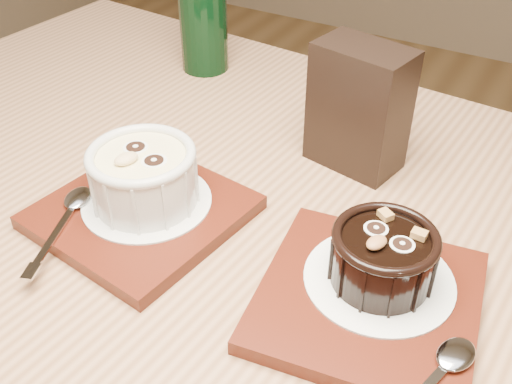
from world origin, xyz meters
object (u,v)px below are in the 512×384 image
table (238,301)px  condiment_stand (359,108)px  tray_left (142,212)px  green_bottle (202,2)px  ramekin_white (143,174)px  ramekin_dark (383,255)px  tray_right (368,300)px

table → condiment_stand: size_ratio=9.00×
tray_left → green_bottle: size_ratio=0.72×
ramekin_white → condiment_stand: 0.24m
table → ramekin_white: (-0.10, -0.01, 0.14)m
tray_left → green_bottle: bearing=113.3°
ramekin_white → condiment_stand: size_ratio=0.76×
ramekin_dark → condiment_stand: condiment_stand is taller
condiment_stand → green_bottle: 0.31m
tray_left → tray_right: 0.24m
ramekin_dark → green_bottle: size_ratio=0.36×
green_bottle → condiment_stand: bearing=-23.0°
green_bottle → ramekin_dark: bearing=-38.2°
tray_left → ramekin_dark: (0.24, 0.02, 0.04)m
table → condiment_stand: bearing=75.2°
green_bottle → tray_left: bearing=-66.7°
ramekin_dark → green_bottle: green_bottle is taller
table → tray_left: bearing=-166.9°
tray_left → tray_right: bearing=0.5°
table → condiment_stand: 0.24m
table → ramekin_white: 0.17m
ramekin_white → table: bearing=26.4°
table → ramekin_white: bearing=-171.6°
table → condiment_stand: (0.05, 0.18, 0.16)m
tray_left → condiment_stand: bearing=54.2°
tray_right → ramekin_dark: size_ratio=2.01×
ramekin_white → green_bottle: (-0.14, 0.31, 0.05)m
ramekin_white → ramekin_dark: size_ratio=1.19×
table → condiment_stand: condiment_stand is taller
tray_left → ramekin_dark: bearing=5.2°
green_bottle → tray_right: bearing=-40.1°
ramekin_white → tray_left: bearing=-77.6°
green_bottle → table: bearing=-51.7°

